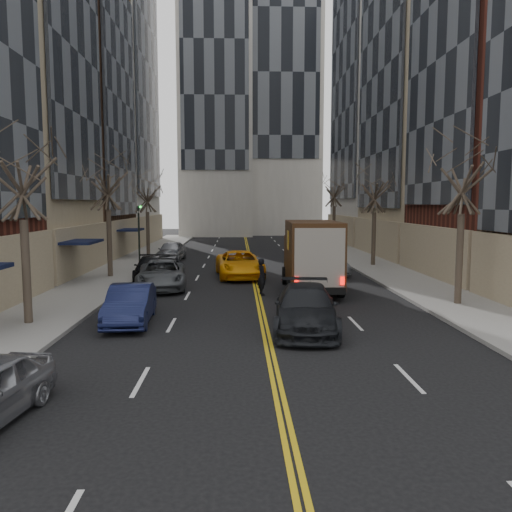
{
  "coord_description": "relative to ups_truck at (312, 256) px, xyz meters",
  "views": [
    {
      "loc": [
        -0.97,
        -10.53,
        4.57
      ],
      "look_at": [
        -0.16,
        11.88,
        2.2
      ],
      "focal_mm": 35.0,
      "sensor_mm": 36.0,
      "label": 1
    }
  ],
  "objects": [
    {
      "name": "tree_rt_far",
      "position": [
        5.96,
        24.91,
        4.89
      ],
      "size": [
        3.2,
        3.2,
        9.11
      ],
      "color": "#382D23",
      "rests_on": "sidewalk_right"
    },
    {
      "name": "parked_rt_c",
      "position": [
        2.86,
        20.97,
        -1.1
      ],
      "size": [
        2.63,
        5.36,
        1.5
      ],
      "primitive_type": "imported",
      "rotation": [
        0.0,
        0.0,
        0.11
      ],
      "color": "black",
      "rests_on": "ground"
    },
    {
      "name": "taxi",
      "position": [
        -3.73,
        5.1,
        -1.04
      ],
      "size": [
        3.26,
        6.08,
        1.62
      ],
      "primitive_type": "imported",
      "rotation": [
        0.0,
        0.0,
        0.1
      ],
      "color": "#F8A10A",
      "rests_on": "ground"
    },
    {
      "name": "parked_lf_e",
      "position": [
        -9.14,
        14.17,
        -1.06
      ],
      "size": [
        2.18,
        4.73,
        1.57
      ],
      "primitive_type": "imported",
      "rotation": [
        0.0,
        0.0,
        -0.07
      ],
      "color": "#929499",
      "rests_on": "ground"
    },
    {
      "name": "parked_rt_a",
      "position": [
        2.26,
        6.08,
        -1.21
      ],
      "size": [
        1.69,
        3.99,
        1.28
      ],
      "primitive_type": "imported",
      "rotation": [
        0.0,
        0.0,
        0.09
      ],
      "color": "#4A4D51",
      "rests_on": "ground"
    },
    {
      "name": "observer_sedan",
      "position": [
        -1.38,
        -7.98,
        -1.05
      ],
      "size": [
        2.81,
        5.7,
        1.59
      ],
      "rotation": [
        0.0,
        0.0,
        -0.11
      ],
      "color": "black",
      "rests_on": "ground"
    },
    {
      "name": "tree_lf_near",
      "position": [
        -11.64,
        -7.09,
        4.39
      ],
      "size": [
        3.2,
        3.2,
        8.41
      ],
      "color": "#382D23",
      "rests_on": "sidewalk_left"
    },
    {
      "name": "streetwall_right",
      "position": [
        13.54,
        17.11,
        13.25
      ],
      "size": [
        12.26,
        49.0,
        34.0
      ],
      "color": "#4C301E",
      "rests_on": "ground"
    },
    {
      "name": "tree_lf_mid",
      "position": [
        -11.64,
        4.91,
        4.75
      ],
      "size": [
        3.2,
        3.2,
        8.91
      ],
      "color": "#382D23",
      "rests_on": "sidewalk_left"
    },
    {
      "name": "pedestrian",
      "position": [
        -2.63,
        -0.96,
        -0.93
      ],
      "size": [
        0.58,
        0.76,
        1.84
      ],
      "primitive_type": "imported",
      "rotation": [
        0.0,
        0.0,
        1.8
      ],
      "color": "black",
      "rests_on": "ground"
    },
    {
      "name": "sidewalk_right",
      "position": [
        6.16,
        11.91,
        -1.77
      ],
      "size": [
        4.0,
        66.0,
        0.15
      ],
      "primitive_type": "cube",
      "color": "slate",
      "rests_on": "ground"
    },
    {
      "name": "parked_lf_d",
      "position": [
        -9.14,
        4.62,
        -1.18
      ],
      "size": [
        2.36,
        4.78,
        1.34
      ],
      "primitive_type": "imported",
      "rotation": [
        0.0,
        0.0,
        0.11
      ],
      "color": "black",
      "rests_on": "ground"
    },
    {
      "name": "tree_lf_far",
      "position": [
        -11.64,
        17.91,
        4.18
      ],
      "size": [
        3.2,
        3.2,
        8.12
      ],
      "color": "#382D23",
      "rests_on": "sidewalk_left"
    },
    {
      "name": "tree_rt_mid",
      "position": [
        5.96,
        9.91,
        4.32
      ],
      "size": [
        3.2,
        3.2,
        8.32
      ],
      "color": "#382D23",
      "rests_on": "sidewalk_right"
    },
    {
      "name": "parked_rt_b",
      "position": [
        2.26,
        16.23,
        -1.11
      ],
      "size": [
        2.7,
        5.44,
        1.48
      ],
      "primitive_type": "imported",
      "rotation": [
        0.0,
        0.0,
        -0.05
      ],
      "color": "#94959B",
      "rests_on": "ground"
    },
    {
      "name": "ground",
      "position": [
        -2.84,
        -15.09,
        -1.85
      ],
      "size": [
        160.0,
        160.0,
        0.0
      ],
      "primitive_type": "plane",
      "color": "black",
      "rests_on": "ground"
    },
    {
      "name": "tree_rt_near",
      "position": [
        5.96,
        -4.09,
        4.61
      ],
      "size": [
        3.2,
        3.2,
        8.71
      ],
      "color": "#382D23",
      "rests_on": "sidewalk_right"
    },
    {
      "name": "parked_lf_c",
      "position": [
        -7.94,
        1.1,
        -1.09
      ],
      "size": [
        3.14,
        5.71,
        1.52
      ],
      "primitive_type": "imported",
      "rotation": [
        0.0,
        0.0,
        0.12
      ],
      "color": "#4D5155",
      "rests_on": "ground"
    },
    {
      "name": "sidewalk_left",
      "position": [
        -11.84,
        11.91,
        -1.77
      ],
      "size": [
        4.0,
        66.0,
        0.15
      ],
      "primitive_type": "cube",
      "color": "slate",
      "rests_on": "ground"
    },
    {
      "name": "ups_truck",
      "position": [
        0.0,
        0.0,
        0.0
      ],
      "size": [
        2.92,
        6.77,
        3.67
      ],
      "rotation": [
        0.0,
        0.0,
        -0.03
      ],
      "color": "black",
      "rests_on": "ground"
    },
    {
      "name": "streetwall_left",
      "position": [
        -19.15,
        15.8,
        13.71
      ],
      "size": [
        14.0,
        49.5,
        36.0
      ],
      "color": "#562319",
      "rests_on": "ground"
    },
    {
      "name": "traffic_signal",
      "position": [
        -10.24,
        6.9,
        0.97
      ],
      "size": [
        0.29,
        0.26,
        4.7
      ],
      "color": "black",
      "rests_on": "sidewalk_left"
    },
    {
      "name": "tower_far_a",
      "position": [
        -6.84,
        46.91,
        28.15
      ],
      "size": [
        10.0,
        10.0,
        60.0
      ],
      "primitive_type": "cube",
      "color": "#B7B2A8",
      "rests_on": "ground"
    },
    {
      "name": "parked_lf_b",
      "position": [
        -7.94,
        -6.73,
        -1.12
      ],
      "size": [
        1.83,
        4.53,
        1.46
      ],
      "primitive_type": "imported",
      "rotation": [
        0.0,
        0.0,
        0.06
      ],
      "color": "#13183C",
      "rests_on": "ground"
    }
  ]
}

